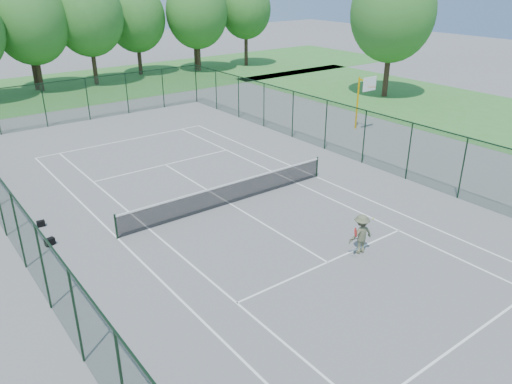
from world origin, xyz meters
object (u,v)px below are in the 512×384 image
Objects in this scene: tennis_player at (361,234)px; basketball_goal at (364,93)px; sports_bag_a at (50,242)px; tennis_net at (230,192)px.

basketball_goal is at bearing 41.79° from tennis_player.
tennis_player is (9.30, -7.72, 0.65)m from sports_bag_a.
sports_bag_a is at bearing 171.90° from tennis_net.
tennis_player reaches higher than sports_bag_a.
tennis_net is 6.78m from tennis_player.
tennis_net is 7.90m from sports_bag_a.
sports_bag_a is (-21.55, -3.23, -2.42)m from basketball_goal.
basketball_goal is 21.92m from sports_bag_a.
sports_bag_a is (-7.81, 1.11, -0.43)m from tennis_net.
tennis_net is 5.40× the size of tennis_player.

